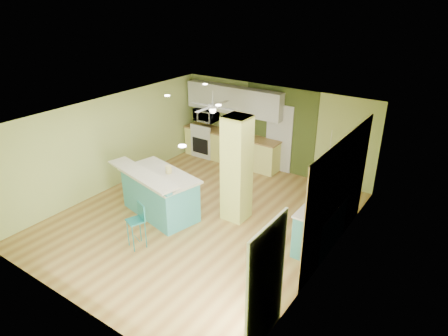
{
  "coord_description": "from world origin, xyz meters",
  "views": [
    {
      "loc": [
        5.06,
        -6.41,
        4.99
      ],
      "look_at": [
        0.37,
        0.4,
        1.25
      ],
      "focal_mm": 32.0,
      "sensor_mm": 36.0,
      "label": 1
    }
  ],
  "objects_px": {
    "peninsula": "(159,193)",
    "canister": "(169,169)",
    "fruit_bowl": "(248,137)",
    "bar_stool": "(138,219)",
    "side_counter": "(320,225)"
  },
  "relations": [
    {
      "from": "canister",
      "to": "peninsula",
      "type": "bearing_deg",
      "value": -126.19
    },
    {
      "from": "side_counter",
      "to": "fruit_bowl",
      "type": "distance_m",
      "value": 4.25
    },
    {
      "from": "bar_stool",
      "to": "canister",
      "type": "xyz_separation_m",
      "value": [
        -0.4,
        1.42,
        0.47
      ]
    },
    {
      "from": "side_counter",
      "to": "fruit_bowl",
      "type": "height_order",
      "value": "fruit_bowl"
    },
    {
      "from": "bar_stool",
      "to": "peninsula",
      "type": "bearing_deg",
      "value": 135.05
    },
    {
      "from": "peninsula",
      "to": "side_counter",
      "type": "relative_size",
      "value": 1.55
    },
    {
      "from": "canister",
      "to": "bar_stool",
      "type": "bearing_deg",
      "value": -74.24
    },
    {
      "from": "bar_stool",
      "to": "side_counter",
      "type": "relative_size",
      "value": 0.66
    },
    {
      "from": "side_counter",
      "to": "fruit_bowl",
      "type": "relative_size",
      "value": 4.63
    },
    {
      "from": "bar_stool",
      "to": "canister",
      "type": "distance_m",
      "value": 1.55
    },
    {
      "from": "peninsula",
      "to": "bar_stool",
      "type": "height_order",
      "value": "peninsula"
    },
    {
      "from": "peninsula",
      "to": "fruit_bowl",
      "type": "distance_m",
      "value": 3.55
    },
    {
      "from": "peninsula",
      "to": "fruit_bowl",
      "type": "height_order",
      "value": "peninsula"
    },
    {
      "from": "peninsula",
      "to": "canister",
      "type": "height_order",
      "value": "canister"
    },
    {
      "from": "side_counter",
      "to": "bar_stool",
      "type": "bearing_deg",
      "value": -145.09
    }
  ]
}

